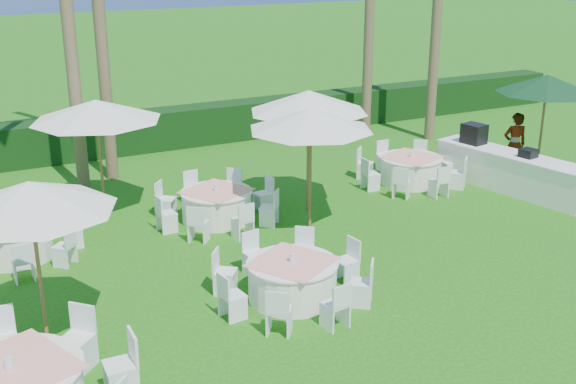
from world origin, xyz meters
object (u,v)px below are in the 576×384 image
umbrella_green (547,84)px  buffet_table (510,170)px  umbrella_a (30,197)px  umbrella_d (309,101)px  banquet_table_e (217,205)px  umbrella_b (311,119)px  banquet_table_b (292,279)px  banquet_table_f (411,169)px  banquet_table_d (14,241)px  umbrella_c (96,110)px  staff_person (514,145)px

umbrella_green → buffet_table: 2.60m
umbrella_a → umbrella_d: umbrella_d is taller
umbrella_a → umbrella_d: (6.70, 3.51, 0.15)m
banquet_table_e → umbrella_b: 3.06m
banquet_table_b → umbrella_b: (1.95, 2.90, 2.14)m
banquet_table_f → buffet_table: (1.96, -1.64, 0.15)m
banquet_table_d → banquet_table_e: size_ratio=0.94×
umbrella_b → umbrella_c: size_ratio=0.93×
umbrella_b → staff_person: bearing=6.4°
umbrella_d → buffet_table: umbrella_d is taller
umbrella_a → umbrella_b: umbrella_a is taller
banquet_table_f → banquet_table_b: bearing=-142.8°
umbrella_b → buffet_table: size_ratio=0.63×
umbrella_green → buffet_table: umbrella_green is taller
banquet_table_f → umbrella_b: 4.76m
buffet_table → umbrella_d: bearing=168.6°
banquet_table_b → umbrella_c: size_ratio=0.97×
umbrella_green → buffet_table: bearing=-161.1°
banquet_table_b → umbrella_a: bearing=174.4°
banquet_table_b → buffet_table: buffet_table is taller
umbrella_a → umbrella_c: size_ratio=0.92×
banquet_table_b → umbrella_a: (-4.25, 0.41, 2.14)m
staff_person → umbrella_a: bearing=32.9°
banquet_table_e → umbrella_d: 3.21m
umbrella_d → umbrella_green: size_ratio=1.03×
banquet_table_d → umbrella_a: 4.36m
banquet_table_d → umbrella_c: (2.25, 1.67, 2.17)m
banquet_table_f → umbrella_c: (-7.90, 1.40, 2.15)m
umbrella_green → umbrella_a: bearing=-167.9°
banquet_table_d → umbrella_green: bearing=-3.6°
banquet_table_e → staff_person: size_ratio=1.62×
umbrella_b → staff_person: 7.03m
banquet_table_f → buffet_table: bearing=-39.9°
umbrella_green → staff_person: 1.82m
banquet_table_b → banquet_table_f: (5.90, 4.47, -0.00)m
umbrella_d → buffet_table: (5.41, -1.09, -2.14)m
umbrella_b → banquet_table_d: bearing=168.2°
buffet_table → banquet_table_b: bearing=-160.2°
banquet_table_d → banquet_table_f: bearing=1.5°
banquet_table_f → buffet_table: size_ratio=0.66×
umbrella_c → umbrella_green: size_ratio=1.06×
umbrella_c → umbrella_green: bearing=-12.5°
umbrella_b → umbrella_d: 1.15m
umbrella_a → staff_person: size_ratio=1.54×
umbrella_d → umbrella_b: bearing=-116.1°
banquet_table_b → banquet_table_e: size_ratio=1.00×
umbrella_b → banquet_table_f: bearing=21.7°
banquet_table_b → staff_person: staff_person is taller
banquet_table_e → staff_person: bearing=-4.0°
banquet_table_d → umbrella_c: umbrella_c is taller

